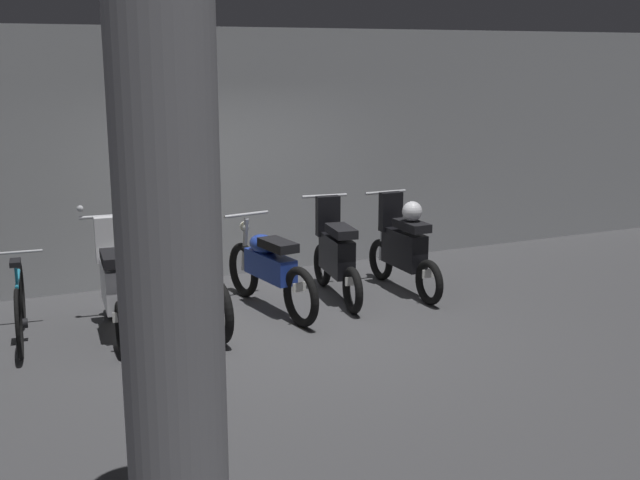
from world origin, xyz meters
TOP-DOWN VIEW (x-y plane):
  - ground_plane at (0.00, 0.00)m, footprint 80.00×80.00m
  - back_wall at (0.00, 2.47)m, footprint 16.00×0.30m
  - motorbike_slot_0 at (-1.73, 0.66)m, footprint 0.59×1.68m
  - motorbike_slot_1 at (-0.87, 0.61)m, footprint 0.56×1.95m
  - motorbike_slot_2 at (-0.00, 0.75)m, footprint 0.56×1.94m
  - motorbike_slot_3 at (0.87, 0.86)m, footprint 0.56×1.68m
  - motorbike_slot_4 at (1.74, 0.77)m, footprint 0.56×1.68m
  - bicycle at (-2.64, 0.86)m, footprint 0.50×1.73m
  - support_pillar at (-2.03, -3.09)m, footprint 0.59×0.59m

SIDE VIEW (x-z plane):
  - ground_plane at x=0.00m, z-range 0.00..0.00m
  - bicycle at x=-2.64m, z-range -0.08..0.80m
  - motorbike_slot_2 at x=0.00m, z-range -0.03..1.01m
  - motorbike_slot_3 at x=0.87m, z-range -0.06..1.11m
  - motorbike_slot_1 at x=-0.87m, z-range -0.02..1.07m
  - motorbike_slot_0 at x=-1.73m, z-range -0.12..1.17m
  - motorbike_slot_4 at x=1.74m, z-range -0.02..1.15m
  - back_wall at x=0.00m, z-range 0.00..3.16m
  - support_pillar at x=-2.03m, z-range 0.00..3.16m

